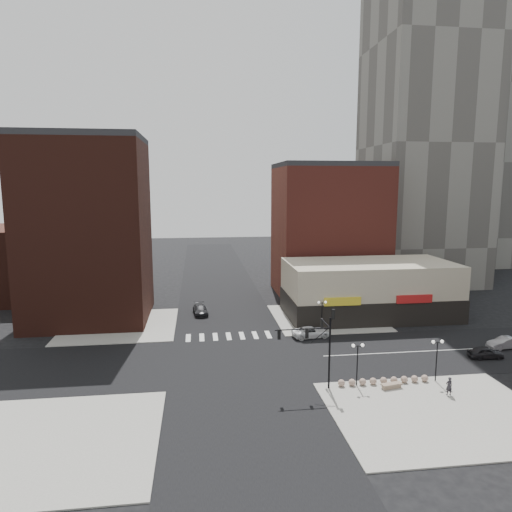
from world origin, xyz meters
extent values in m
plane|color=black|center=(0.00, 0.00, 0.00)|extent=(240.00, 240.00, 0.00)
cube|color=black|center=(0.00, 0.00, 0.01)|extent=(200.00, 14.00, 0.02)
cube|color=black|center=(0.00, 0.00, 0.01)|extent=(14.00, 200.00, 0.02)
cube|color=gray|center=(-14.50, 14.50, 0.06)|extent=(15.00, 15.00, 0.12)
cube|color=gray|center=(14.50, 14.50, 0.06)|extent=(15.00, 15.00, 0.12)
cube|color=gray|center=(16.00, -14.00, 0.06)|extent=(18.00, 14.00, 0.12)
cube|color=gray|center=(-14.50, -14.50, 0.06)|extent=(15.00, 15.00, 0.12)
cube|color=#3D1A13|center=(-19.00, 18.50, 12.50)|extent=(16.00, 15.00, 25.00)
cube|color=#3D1A13|center=(-32.00, 34.00, 6.00)|extent=(20.00, 18.00, 12.00)
cube|color=maroon|center=(19.00, 29.50, 11.00)|extent=(18.00, 15.00, 22.00)
cube|color=#47443F|center=(40.00, 38.00, 45.00)|extent=(20.00, 20.00, 90.00)
cube|color=#47443F|center=(60.00, 56.00, 41.00)|extent=(18.00, 18.00, 82.00)
cube|color=#B6AB90|center=(21.00, 15.00, 4.00)|extent=(24.00, 12.00, 8.00)
cube|color=black|center=(21.00, 15.00, 1.70)|extent=(24.20, 12.20, 3.40)
cylinder|color=black|center=(8.20, -8.20, 3.50)|extent=(0.18, 0.18, 7.00)
cylinder|color=black|center=(5.60, -8.20, 6.00)|extent=(5.20, 0.11, 0.11)
cylinder|color=black|center=(7.20, -8.20, 5.30)|extent=(1.72, 0.06, 1.46)
cylinder|color=black|center=(8.20, -6.70, 6.00)|extent=(0.11, 3.00, 0.11)
cube|color=black|center=(3.40, -8.20, 5.60)|extent=(0.28, 0.18, 0.95)
sphere|color=red|center=(3.40, -8.20, 5.90)|extent=(0.16, 0.16, 0.16)
cube|color=black|center=(6.00, -8.20, 5.60)|extent=(0.28, 0.18, 0.95)
sphere|color=red|center=(6.00, -8.20, 5.90)|extent=(0.16, 0.16, 0.16)
cube|color=black|center=(8.20, -5.40, 5.60)|extent=(0.18, 0.28, 0.95)
sphere|color=red|center=(8.20, -5.40, 5.90)|extent=(0.16, 0.16, 0.16)
cube|color=black|center=(8.45, -8.20, 7.30)|extent=(0.28, 0.18, 0.95)
sphere|color=red|center=(8.45, -8.20, 7.60)|extent=(0.16, 0.16, 0.16)
cylinder|color=black|center=(11.00, -8.00, 2.12)|extent=(0.11, 0.11, 4.00)
cylinder|color=black|center=(11.00, -8.00, 4.02)|extent=(0.90, 0.06, 0.06)
sphere|color=white|center=(10.55, -8.00, 4.12)|extent=(0.32, 0.32, 0.32)
sphere|color=white|center=(11.45, -8.00, 4.12)|extent=(0.32, 0.32, 0.32)
cylinder|color=black|center=(19.00, -8.00, 2.12)|extent=(0.11, 0.11, 4.00)
cylinder|color=black|center=(19.00, -8.00, 4.02)|extent=(0.90, 0.06, 0.06)
sphere|color=white|center=(18.55, -8.00, 4.12)|extent=(0.32, 0.32, 0.32)
sphere|color=white|center=(19.45, -8.00, 4.12)|extent=(0.32, 0.32, 0.32)
cylinder|color=black|center=(12.00, 8.00, 2.12)|extent=(0.11, 0.11, 4.00)
cylinder|color=black|center=(12.00, 8.00, 4.02)|extent=(0.90, 0.06, 0.06)
sphere|color=white|center=(11.55, 8.00, 4.12)|extent=(0.32, 0.32, 0.32)
sphere|color=white|center=(12.45, 8.00, 4.12)|extent=(0.32, 0.32, 0.32)
sphere|color=gray|center=(9.50, -8.00, 0.45)|extent=(0.66, 0.66, 0.66)
sphere|color=gray|center=(10.55, -8.00, 0.45)|extent=(0.66, 0.66, 0.66)
sphere|color=gray|center=(11.60, -8.00, 0.45)|extent=(0.66, 0.66, 0.66)
sphere|color=gray|center=(12.65, -8.00, 0.45)|extent=(0.66, 0.66, 0.66)
sphere|color=gray|center=(13.70, -8.00, 0.45)|extent=(0.66, 0.66, 0.66)
sphere|color=gray|center=(14.75, -8.00, 0.45)|extent=(0.66, 0.66, 0.66)
sphere|color=gray|center=(15.80, -8.00, 0.45)|extent=(0.66, 0.66, 0.66)
sphere|color=gray|center=(16.85, -8.00, 0.45)|extent=(0.66, 0.66, 0.66)
sphere|color=gray|center=(17.90, -8.00, 0.45)|extent=(0.66, 0.66, 0.66)
imported|color=white|center=(10.25, 6.50, 0.67)|extent=(5.11, 2.85, 1.35)
imported|color=black|center=(27.74, -2.84, 0.65)|extent=(3.89, 1.79, 1.29)
imported|color=gray|center=(31.89, -0.31, 0.68)|extent=(4.22, 1.80, 1.35)
imported|color=black|center=(-3.58, 18.70, 0.70)|extent=(2.46, 5.02, 1.41)
imported|color=#252328|center=(18.63, -11.03, 0.98)|extent=(0.64, 0.43, 1.72)
cube|color=gray|center=(14.06, -9.00, 0.29)|extent=(1.87, 0.83, 0.34)
cube|color=gray|center=(14.06, -9.00, 0.53)|extent=(2.11, 0.98, 0.14)
camera|label=1|loc=(-3.84, -47.54, 19.07)|focal=32.00mm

